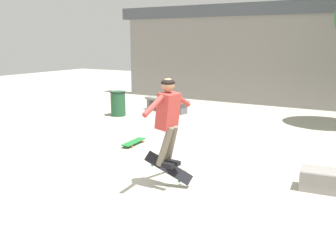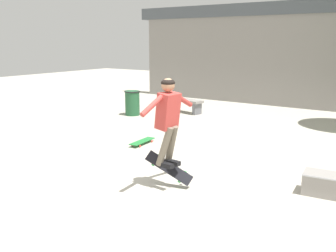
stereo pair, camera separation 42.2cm
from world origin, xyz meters
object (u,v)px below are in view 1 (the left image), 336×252
Objects in this scene: trash_bin at (118,103)px; skateboard_flipping at (169,168)px; park_bench at (167,102)px; skater at (168,115)px; skateboard_resting at (134,142)px.

trash_bin reaches higher than skateboard_flipping.
trash_bin reaches higher than park_bench.
trash_bin is at bearing 119.75° from skateboard_flipping.
skateboard_flipping is (4.42, -4.38, -0.10)m from trash_bin.
park_bench is at bearing 126.16° from skater.
park_bench is at bearing 16.13° from skateboard_resting.
skateboard_resting is (1.46, -4.00, -0.26)m from park_bench.
trash_bin is 6.36m from skater.
park_bench reaches higher than skateboard_resting.
park_bench is 6.72m from skateboard_flipping.
park_bench is 6.88m from skater.
park_bench is 1.72m from trash_bin.
trash_bin is 0.56× the size of skater.
trash_bin is at bearing 140.49° from skater.
skater reaches higher than skateboard_flipping.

